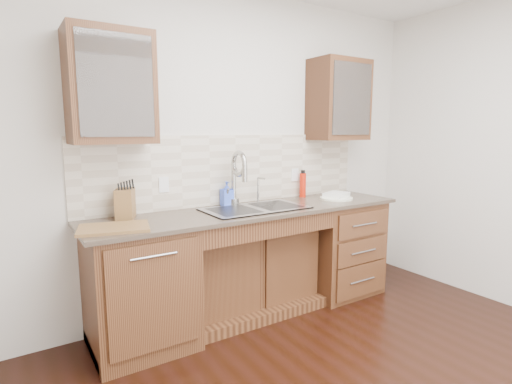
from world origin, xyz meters
TOP-DOWN VIEW (x-y plane):
  - wall_back at (0.00, 1.80)m, footprint 4.00×0.10m
  - base_cabinet_left at (-0.95, 1.44)m, footprint 0.70×0.62m
  - base_cabinet_center at (0.00, 1.53)m, footprint 1.20×0.44m
  - base_cabinet_right at (0.95, 1.44)m, footprint 0.70×0.62m
  - countertop at (0.00, 1.43)m, footprint 2.70×0.65m
  - backsplash at (0.00, 1.74)m, footprint 2.70×0.02m
  - sink at (0.00, 1.41)m, footprint 0.84×0.46m
  - faucet at (-0.07, 1.64)m, footprint 0.04×0.04m
  - filter_tap at (0.18, 1.65)m, footprint 0.02×0.02m
  - upper_cabinet_left at (-1.05, 1.58)m, footprint 0.55×0.34m
  - upper_cabinet_right at (1.05, 1.58)m, footprint 0.55×0.34m
  - outlet_left at (-0.65, 1.73)m, footprint 0.08×0.01m
  - outlet_right at (0.65, 1.73)m, footprint 0.08×0.01m
  - soap_bottle at (-0.12, 1.67)m, footprint 0.10×0.10m
  - water_bottle at (0.70, 1.67)m, footprint 0.07×0.07m
  - plate at (0.89, 1.40)m, footprint 0.30×0.30m
  - dish_towel at (0.92, 1.43)m, footprint 0.29×0.26m
  - knife_block at (-0.98, 1.62)m, footprint 0.19×0.23m
  - cutting_board at (-1.13, 1.33)m, footprint 0.49×0.40m
  - cup_left_a at (-1.17, 1.58)m, footprint 0.16×0.16m
  - cup_left_b at (-1.01, 1.58)m, footprint 0.13×0.13m
  - cup_right_a at (1.00, 1.58)m, footprint 0.15×0.15m
  - cup_right_b at (1.13, 1.58)m, footprint 0.14×0.14m

SIDE VIEW (x-z plane):
  - base_cabinet_center at x=0.00m, z-range 0.00..0.70m
  - base_cabinet_left at x=-0.95m, z-range 0.00..0.88m
  - base_cabinet_right at x=0.95m, z-range 0.00..0.88m
  - sink at x=0.00m, z-range 0.73..0.92m
  - countertop at x=0.00m, z-range 0.88..0.91m
  - plate at x=0.89m, z-range 0.91..0.93m
  - cutting_board at x=-1.13m, z-range 0.91..0.93m
  - dish_towel at x=0.92m, z-range 0.93..0.96m
  - soap_bottle at x=-0.12m, z-range 0.91..1.12m
  - knife_block at x=-0.98m, z-range 0.91..1.13m
  - water_bottle at x=0.70m, z-range 0.91..1.14m
  - filter_tap at x=0.18m, z-range 0.91..1.15m
  - faucet at x=-0.07m, z-range 0.91..1.31m
  - outlet_left at x=-0.65m, z-range 1.06..1.18m
  - outlet_right at x=0.65m, z-range 1.06..1.18m
  - backsplash at x=0.00m, z-range 0.91..1.50m
  - wall_back at x=0.00m, z-range 0.00..2.70m
  - cup_right_a at x=1.00m, z-range 1.72..1.82m
  - cup_left_a at x=-1.17m, z-range 1.72..1.82m
  - cup_left_b at x=-1.01m, z-range 1.72..1.83m
  - cup_right_b at x=1.13m, z-range 1.72..1.83m
  - upper_cabinet_left at x=-1.05m, z-range 1.45..2.20m
  - upper_cabinet_right at x=1.05m, z-range 1.45..2.20m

